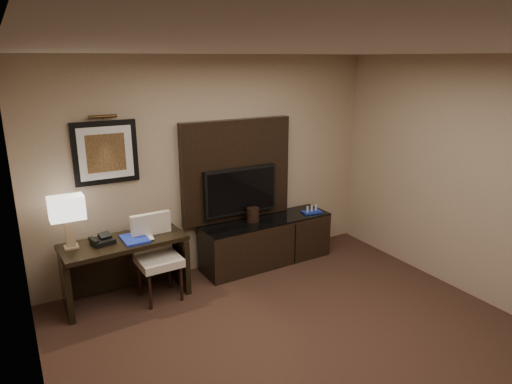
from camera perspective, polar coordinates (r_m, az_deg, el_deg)
floor at (r=4.39m, az=9.60°, el=-21.14°), size 4.50×5.00×0.01m
ceiling at (r=3.49m, az=11.79°, el=16.85°), size 4.50×5.00×0.01m
wall_back at (r=5.78m, az=-5.38°, el=3.30°), size 4.50×0.01×2.70m
wall_left at (r=2.95m, az=-26.24°, el=-11.59°), size 0.01×5.00×2.70m
wall_right at (r=5.40m, az=29.32°, el=0.30°), size 0.01×5.00×2.70m
desk at (r=5.42m, az=-15.93°, el=-9.33°), size 1.38×0.67×0.72m
credenza at (r=6.11m, az=1.33°, el=-6.17°), size 1.80×0.56×0.61m
tv_wall_panel at (r=5.87m, az=-2.44°, el=2.76°), size 1.50×0.12×1.30m
tv at (r=5.85m, az=-1.97°, el=0.18°), size 1.00×0.08×0.60m
artwork at (r=5.32m, az=-18.30°, el=4.70°), size 0.70×0.04×0.70m
picture_light at (r=5.22m, az=-18.61°, el=8.93°), size 0.04×0.04×0.30m
desk_chair at (r=5.29m, az=-12.06°, el=-8.28°), size 0.48×0.54×0.95m
table_lamp at (r=5.16m, az=-22.41°, el=-3.54°), size 0.37×0.23×0.57m
desk_phone at (r=5.23m, az=-18.62°, el=-5.58°), size 0.26×0.24×0.11m
blue_folder at (r=5.26m, az=-14.93°, el=-5.67°), size 0.27×0.36×0.02m
book at (r=5.21m, az=-14.52°, el=-4.71°), size 0.16×0.04×0.21m
water_bottle at (r=5.37m, az=-12.57°, el=-4.11°), size 0.06×0.06×0.18m
ice_bucket at (r=5.91m, az=-0.39°, el=-2.84°), size 0.19×0.19×0.18m
minibar_tray at (r=6.30m, az=6.97°, el=-2.16°), size 0.28×0.19×0.09m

